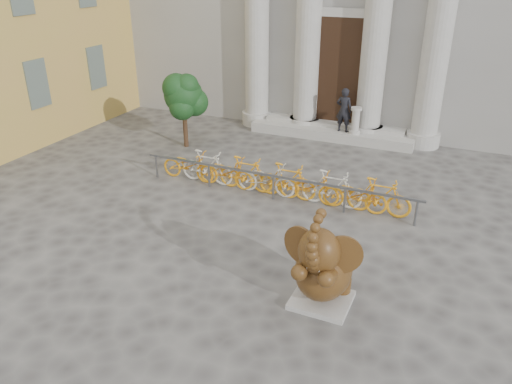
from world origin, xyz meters
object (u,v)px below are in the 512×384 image
at_px(elephant_statue, 323,269).
at_px(tree, 184,96).
at_px(pedestrian, 344,110).
at_px(bike_rack, 276,179).

height_order(elephant_statue, tree, tree).
relative_size(tree, pedestrian, 1.64).
height_order(elephant_statue, pedestrian, elephant_statue).
height_order(elephant_statue, bike_rack, elephant_statue).
bearing_deg(tree, pedestrian, 29.79).
bearing_deg(pedestrian, tree, 32.99).
bearing_deg(tree, bike_rack, -29.35).
bearing_deg(bike_rack, pedestrian, 84.37).
relative_size(bike_rack, tree, 3.08).
relative_size(elephant_statue, tree, 0.86).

